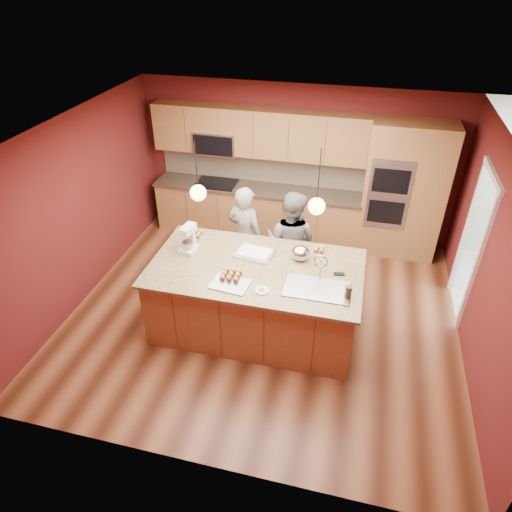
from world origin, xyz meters
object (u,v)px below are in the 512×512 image
(mixing_bowl, at_px, (300,253))
(island, at_px, (257,297))
(stand_mixer, at_px, (189,240))
(person_right, at_px, (291,242))
(person_left, at_px, (245,236))

(mixing_bowl, bearing_deg, island, -148.55)
(stand_mixer, distance_m, mixing_bowl, 1.52)
(person_right, bearing_deg, island, 87.34)
(person_right, bearing_deg, person_left, 11.93)
(island, xyz_separation_m, person_right, (0.27, 1.03, 0.30))
(person_left, distance_m, mixing_bowl, 1.23)
(person_right, xyz_separation_m, stand_mixer, (-1.26, -0.86, 0.37))
(person_right, height_order, stand_mixer, person_right)
(island, bearing_deg, person_right, 75.41)
(person_left, relative_size, mixing_bowl, 6.64)
(island, xyz_separation_m, person_left, (-0.44, 1.03, 0.30))
(person_left, xyz_separation_m, mixing_bowl, (0.96, -0.71, 0.30))
(person_right, distance_m, stand_mixer, 1.57)
(stand_mixer, height_order, mixing_bowl, stand_mixer)
(island, xyz_separation_m, mixing_bowl, (0.52, 0.32, 0.60))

